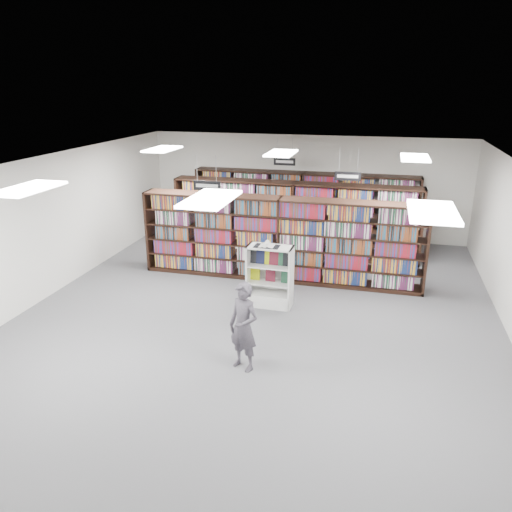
% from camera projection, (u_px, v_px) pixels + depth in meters
% --- Properties ---
extents(floor, '(12.00, 12.00, 0.00)m').
position_uv_depth(floor, '(260.00, 312.00, 10.85)').
color(floor, '#4E4E53').
rests_on(floor, ground).
extents(ceiling, '(10.00, 12.00, 0.10)m').
position_uv_depth(ceiling, '(261.00, 164.00, 9.80)').
color(ceiling, silver).
rests_on(ceiling, wall_back).
extents(wall_back, '(10.00, 0.10, 3.20)m').
position_uv_depth(wall_back, '(306.00, 186.00, 15.82)').
color(wall_back, white).
rests_on(wall_back, ground).
extents(wall_front, '(10.00, 0.10, 3.20)m').
position_uv_depth(wall_front, '(113.00, 423.00, 4.84)').
color(wall_front, white).
rests_on(wall_front, ground).
extents(wall_left, '(0.10, 12.00, 3.20)m').
position_uv_depth(wall_left, '(50.00, 226.00, 11.49)').
color(wall_left, white).
rests_on(wall_left, ground).
extents(bookshelf_row_near, '(7.00, 0.60, 2.10)m').
position_uv_depth(bookshelf_row_near, '(280.00, 239.00, 12.34)').
color(bookshelf_row_near, black).
rests_on(bookshelf_row_near, floor).
extents(bookshelf_row_mid, '(7.00, 0.60, 2.10)m').
position_uv_depth(bookshelf_row_mid, '(294.00, 219.00, 14.17)').
color(bookshelf_row_mid, black).
rests_on(bookshelf_row_mid, floor).
extents(bookshelf_row_far, '(7.00, 0.60, 2.10)m').
position_uv_depth(bookshelf_row_far, '(304.00, 206.00, 15.72)').
color(bookshelf_row_far, black).
rests_on(bookshelf_row_far, floor).
extents(aisle_sign_left, '(0.65, 0.02, 0.80)m').
position_uv_depth(aisle_sign_left, '(207.00, 185.00, 11.28)').
color(aisle_sign_left, '#B2B2B7').
rests_on(aisle_sign_left, ceiling).
extents(aisle_sign_right, '(0.65, 0.02, 0.80)m').
position_uv_depth(aisle_sign_right, '(348.00, 175.00, 12.41)').
color(aisle_sign_right, '#B2B2B7').
rests_on(aisle_sign_right, ceiling).
extents(aisle_sign_center, '(0.65, 0.02, 0.80)m').
position_uv_depth(aisle_sign_center, '(285.00, 161.00, 14.71)').
color(aisle_sign_center, '#B2B2B7').
rests_on(aisle_sign_center, ceiling).
extents(troffer_front_left, '(0.60, 1.20, 0.04)m').
position_uv_depth(troffer_front_left, '(28.00, 188.00, 7.77)').
color(troffer_front_left, white).
rests_on(troffer_front_left, ceiling).
extents(troffer_front_center, '(0.60, 1.20, 0.04)m').
position_uv_depth(troffer_front_center, '(210.00, 199.00, 7.07)').
color(troffer_front_center, white).
rests_on(troffer_front_center, ceiling).
extents(troffer_front_right, '(0.60, 1.20, 0.04)m').
position_uv_depth(troffer_front_right, '(433.00, 212.00, 6.37)').
color(troffer_front_right, white).
rests_on(troffer_front_right, ceiling).
extents(troffer_back_left, '(0.60, 1.20, 0.04)m').
position_uv_depth(troffer_back_left, '(162.00, 149.00, 12.34)').
color(troffer_back_left, white).
rests_on(troffer_back_left, ceiling).
extents(troffer_back_center, '(0.60, 1.20, 0.04)m').
position_uv_depth(troffer_back_center, '(281.00, 153.00, 11.64)').
color(troffer_back_center, white).
rests_on(troffer_back_center, ceiling).
extents(troffer_back_right, '(0.60, 1.20, 0.04)m').
position_uv_depth(troffer_back_right, '(415.00, 158.00, 10.94)').
color(troffer_back_right, white).
rests_on(troffer_back_right, ceiling).
extents(endcap_display, '(1.00, 0.52, 1.38)m').
position_uv_depth(endcap_display, '(270.00, 285.00, 11.07)').
color(endcap_display, silver).
rests_on(endcap_display, floor).
extents(open_book, '(0.54, 0.32, 0.12)m').
position_uv_depth(open_book, '(267.00, 245.00, 10.71)').
color(open_book, black).
rests_on(open_book, endcap_display).
extents(shopper, '(0.68, 0.58, 1.59)m').
position_uv_depth(shopper, '(244.00, 327.00, 8.48)').
color(shopper, '#4D4853').
rests_on(shopper, floor).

